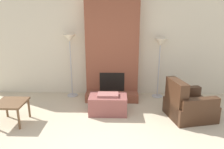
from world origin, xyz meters
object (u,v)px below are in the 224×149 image
ottoman (108,104)px  armchair (187,106)px  floor_lamp_right (160,48)px  side_table (11,105)px  floor_lamp_left (70,44)px

ottoman → armchair: armchair is taller
ottoman → floor_lamp_right: floor_lamp_right is taller
side_table → floor_lamp_left: size_ratio=0.35×
armchair → floor_lamp_right: bearing=6.5°
armchair → side_table: size_ratio=1.79×
ottoman → side_table: 2.03m
ottoman → side_table: ottoman is taller
armchair → floor_lamp_left: 3.22m
floor_lamp_left → side_table: bearing=-121.3°
ottoman → armchair: (1.72, -0.17, 0.05)m
ottoman → side_table: (-1.96, -0.50, 0.18)m
floor_lamp_left → armchair: bearing=-23.8°
ottoman → floor_lamp_left: floor_lamp_left is taller
side_table → floor_lamp_right: (3.26, 1.54, 0.94)m
floor_lamp_left → floor_lamp_right: bearing=0.0°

